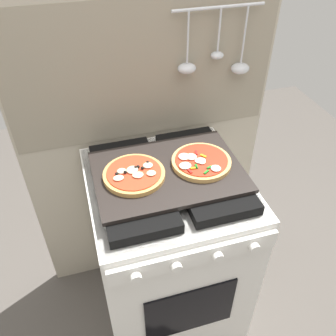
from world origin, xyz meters
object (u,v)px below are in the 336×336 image
(pizza_right, at_px, (201,161))
(baking_tray, at_px, (168,172))
(stove, at_px, (168,250))
(pizza_left, at_px, (134,174))

(pizza_right, bearing_deg, baking_tray, -179.57)
(stove, height_order, baking_tray, baking_tray)
(pizza_left, xyz_separation_m, pizza_right, (0.25, -0.00, -0.00))
(stove, bearing_deg, pizza_right, 1.17)
(pizza_right, bearing_deg, pizza_left, 179.99)
(pizza_left, distance_m, pizza_right, 0.25)
(baking_tray, bearing_deg, stove, -90.00)
(baking_tray, xyz_separation_m, pizza_left, (-0.13, 0.00, 0.02))
(baking_tray, height_order, pizza_left, pizza_left)
(stove, height_order, pizza_left, pizza_left)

